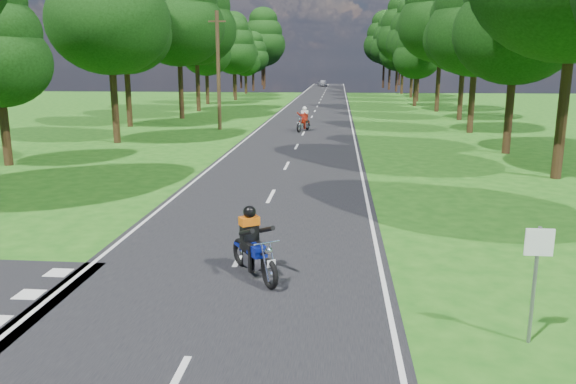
# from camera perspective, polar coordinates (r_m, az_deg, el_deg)

# --- Properties ---
(ground) EXTENTS (160.00, 160.00, 0.00)m
(ground) POSITION_cam_1_polar(r_m,az_deg,el_deg) (11.97, -6.35, -9.35)
(ground) COLOR #1C5613
(ground) RESTS_ON ground
(main_road) EXTENTS (7.00, 140.00, 0.02)m
(main_road) POSITION_cam_1_polar(r_m,az_deg,el_deg) (61.05, 2.98, 8.66)
(main_road) COLOR black
(main_road) RESTS_ON ground
(road_markings) EXTENTS (7.40, 140.00, 0.01)m
(road_markings) POSITION_cam_1_polar(r_m,az_deg,el_deg) (59.19, 2.78, 8.55)
(road_markings) COLOR silver
(road_markings) RESTS_ON main_road
(treeline) EXTENTS (40.00, 115.35, 14.78)m
(treeline) POSITION_cam_1_polar(r_m,az_deg,el_deg) (71.01, 4.58, 15.89)
(treeline) COLOR black
(treeline) RESTS_ON ground
(telegraph_pole) EXTENTS (1.20, 0.26, 8.00)m
(telegraph_pole) POSITION_cam_1_polar(r_m,az_deg,el_deg) (39.72, -7.09, 12.18)
(telegraph_pole) COLOR #382616
(telegraph_pole) RESTS_ON ground
(road_sign) EXTENTS (0.45, 0.07, 2.00)m
(road_sign) POSITION_cam_1_polar(r_m,az_deg,el_deg) (9.92, 23.92, -6.90)
(road_sign) COLOR slate
(road_sign) RESTS_ON ground
(rider_near_blue) EXTENTS (1.52, 1.89, 1.54)m
(rider_near_blue) POSITION_cam_1_polar(r_m,az_deg,el_deg) (12.05, -3.49, -5.13)
(rider_near_blue) COLOR #0D1E95
(rider_near_blue) RESTS_ON main_road
(rider_far_red) EXTENTS (1.22, 2.10, 1.66)m
(rider_far_red) POSITION_cam_1_polar(r_m,az_deg,el_deg) (38.43, 1.58, 7.44)
(rider_far_red) COLOR maroon
(rider_far_red) RESTS_ON main_road
(distant_car) EXTENTS (2.47, 4.16, 1.33)m
(distant_car) POSITION_cam_1_polar(r_m,az_deg,el_deg) (115.79, 3.51, 10.99)
(distant_car) COLOR silver
(distant_car) RESTS_ON main_road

